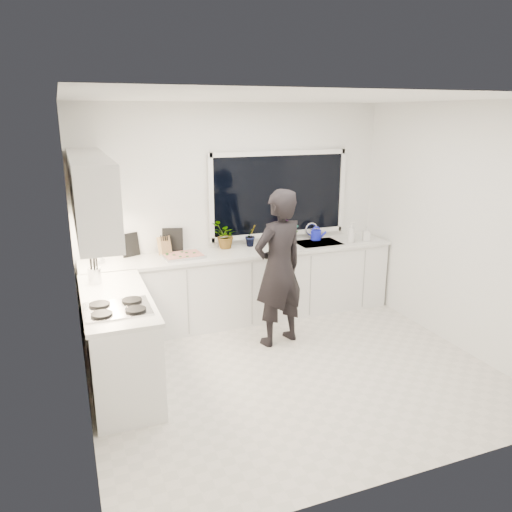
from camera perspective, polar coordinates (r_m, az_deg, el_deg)
name	(u,v)px	position (r m, az deg, el deg)	size (l,w,h in m)	color
floor	(291,371)	(5.34, 4.04, -12.93)	(4.00, 3.50, 0.02)	beige
wall_back	(235,212)	(6.42, -2.41, 5.05)	(4.00, 0.02, 2.70)	white
wall_left	(74,267)	(4.39, -20.11, -1.14)	(0.02, 3.50, 2.70)	white
wall_right	(458,228)	(5.96, 22.12, 3.01)	(0.02, 3.50, 2.70)	white
ceiling	(297,97)	(4.68, 4.72, 17.68)	(4.00, 3.50, 0.02)	white
window	(279,194)	(6.57, 2.67, 7.07)	(1.80, 0.02, 1.00)	black
base_cabinets_back	(244,286)	(6.38, -1.41, -3.49)	(3.92, 0.58, 0.88)	white
base_cabinets_left	(119,343)	(5.05, -15.34, -9.55)	(0.58, 1.60, 0.88)	white
countertop_back	(244,252)	(6.23, -1.41, 0.47)	(3.94, 0.62, 0.04)	silver
countertop_left	(116,298)	(4.87, -15.74, -4.66)	(0.62, 1.60, 0.04)	silver
upper_cabinets	(91,193)	(4.97, -18.37, 6.88)	(0.34, 2.10, 0.70)	white
sink	(318,246)	(6.66, 7.09, 1.11)	(0.58, 0.42, 0.14)	silver
faucet	(311,231)	(6.80, 6.34, 2.82)	(0.03, 0.03, 0.22)	silver
stovetop	(117,308)	(4.53, -15.56, -5.75)	(0.56, 0.48, 0.03)	black
person	(279,268)	(5.59, 2.62, -1.42)	(0.65, 0.43, 1.79)	black
pizza_tray	(183,256)	(6.00, -8.32, 0.02)	(0.47, 0.35, 0.03)	silver
pizza	(183,254)	(5.99, -8.33, 0.18)	(0.43, 0.31, 0.01)	#A9161A
watering_can	(316,235)	(6.80, 6.86, 2.41)	(0.14, 0.14, 0.13)	#161CCE
paper_towel_roll	(96,252)	(5.97, -17.78, 0.47)	(0.11, 0.11, 0.26)	white
knife_block	(164,246)	(6.10, -10.43, 1.12)	(0.13, 0.10, 0.22)	#9A7647
utensil_crock	(95,276)	(5.26, -17.95, -2.17)	(0.13, 0.13, 0.16)	silver
picture_frame_large	(130,245)	(6.13, -14.17, 1.26)	(0.22, 0.02, 0.28)	black
picture_frame_small	(173,240)	(6.21, -9.49, 1.80)	(0.25, 0.02, 0.30)	black
herb_plants	(248,234)	(6.38, -0.97, 2.55)	(1.23, 0.40, 0.34)	#26662D
soap_bottles	(357,233)	(6.74, 11.47, 2.60)	(0.35, 0.12, 0.27)	#D8BF66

